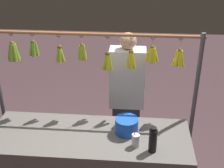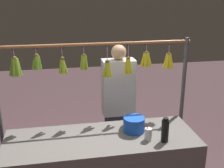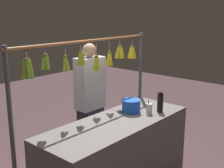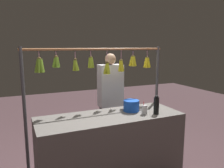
% 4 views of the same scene
% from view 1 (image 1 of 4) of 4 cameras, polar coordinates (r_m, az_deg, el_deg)
% --- Properties ---
extents(display_rack, '(2.13, 0.13, 1.78)m').
position_cam_1_polar(display_rack, '(3.17, -3.40, 1.85)').
color(display_rack, '#4C4C51').
rests_on(display_rack, ground).
extents(water_bottle, '(0.07, 0.07, 0.25)m').
position_cam_1_polar(water_bottle, '(2.78, 7.49, -10.13)').
color(water_bottle, black).
rests_on(water_bottle, market_counter).
extents(blue_bucket, '(0.22, 0.22, 0.16)m').
position_cam_1_polar(blue_bucket, '(3.01, 2.69, -7.64)').
color(blue_bucket, blue).
rests_on(blue_bucket, market_counter).
extents(drink_cup, '(0.07, 0.07, 0.17)m').
position_cam_1_polar(drink_cup, '(2.85, 4.34, -10.25)').
color(drink_cup, silver).
rests_on(drink_cup, market_counter).
extents(vendor_person, '(0.40, 0.21, 1.67)m').
position_cam_1_polar(vendor_person, '(3.65, 2.68, -3.35)').
color(vendor_person, '#2D2D38').
rests_on(vendor_person, ground).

